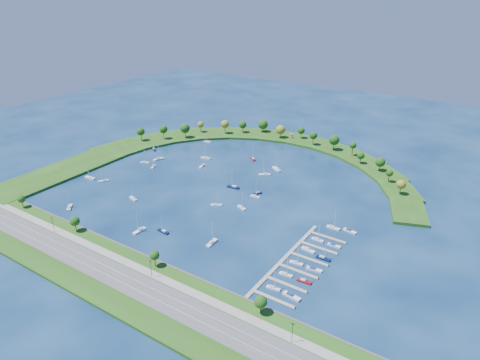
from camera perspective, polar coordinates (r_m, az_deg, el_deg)
The scene contains 40 objects.
ground at distance 325.50m, azimuth -1.22°, elevation -0.74°, with size 700.00×700.00×0.00m, color #072144.
south_shoreline at distance 247.74m, azimuth -17.83°, elevation -10.74°, with size 420.00×43.10×11.60m.
breakwater at distance 386.34m, azimuth -2.80°, elevation 3.60°, with size 286.74×247.64×2.00m.
breakwater_trees at distance 403.46m, azimuth 3.34°, elevation 5.94°, with size 241.66×96.12×14.02m.
harbor_tower at distance 421.75m, azimuth 6.76°, elevation 5.76°, with size 2.60×2.60×4.24m.
dock_system at distance 242.47m, azimuth 7.41°, elevation -10.64°, with size 24.28×82.00×1.60m.
moored_boat_0 at distance 296.96m, azimuth -3.12°, elevation -3.23°, with size 7.56×5.77×11.13m.
moored_boat_1 at distance 270.64m, azimuth -10.01°, elevation -6.59°, with size 8.51×3.15×12.23m.
moored_boat_2 at distance 342.75m, azimuth 3.26°, elevation 0.76°, with size 9.02×7.42×13.55m.
moored_boat_3 at distance 364.49m, azimuth -11.29°, elevation 1.78°, with size 4.33×7.15×10.17m.
moored_boat_4 at distance 314.95m, azimuth -21.43°, elevation -3.32°, with size 7.81×8.13×12.95m.
moored_boat_5 at distance 353.57m, azimuth 4.82°, elevation 1.48°, with size 9.83×7.55×14.49m.
moored_boat_6 at distance 347.73m, azimuth -17.41°, elevation -0.05°, with size 6.15×7.44×11.20m.
moored_boat_7 at distance 308.25m, azimuth 2.01°, elevation -2.11°, with size 7.18×2.52×10.37m.
moored_boat_8 at distance 359.82m, azimuth -4.99°, elevation 1.89°, with size 3.69×8.39×11.92m.
moored_boat_9 at distance 375.94m, azimuth -4.51°, elevation 2.93°, with size 9.11×4.38×12.92m.
moored_boat_10 at distance 378.89m, azimuth -10.64°, elevation 2.75°, with size 5.20×9.46×13.40m.
moored_boat_11 at distance 312.60m, azimuth 2.25°, elevation -1.71°, with size 5.32×7.58×10.97m.
moored_boat_12 at distance 374.25m, azimuth -12.37°, elevation 2.31°, with size 7.88×5.32×11.34m.
moored_boat_13 at distance 314.08m, azimuth -13.82°, elevation -2.32°, with size 8.32×4.41×11.78m.
moored_boat_14 at distance 256.30m, azimuth -3.71°, elevation -8.15°, with size 3.47×9.43×13.55m.
moored_boat_15 at distance 274.19m, azimuth -13.03°, elevation -6.43°, with size 2.96×9.22×13.40m.
moored_boat_16 at distance 401.95m, azimuth -11.19°, elevation 3.99°, with size 7.73×5.90×11.38m.
moored_boat_17 at distance 372.98m, azimuth 1.70°, elevation 2.82°, with size 7.70×6.66×11.76m.
moored_boat_18 at distance 293.33m, azimuth 0.20°, elevation -3.57°, with size 7.76×4.56×11.02m.
moored_boat_19 at distance 321.51m, azimuth -0.89°, elevation -0.89°, with size 9.87×3.66×14.18m.
moored_boat_20 at distance 415.06m, azimuth -4.26°, elevation 5.06°, with size 7.48×3.35×10.63m.
moored_boat_21 at distance 356.17m, azimuth -19.04°, elevation 0.32°, with size 9.36×3.29×13.50m.
docked_boat_0 at distance 223.19m, azimuth 4.37°, elevation -13.86°, with size 7.44×2.90×10.64m.
docked_boat_1 at distance 219.34m, azimuth 6.76°, elevation -14.84°, with size 9.76×3.82×1.94m.
docked_boat_2 at distance 232.55m, azimuth 6.00°, elevation -12.13°, with size 7.45×2.60×10.75m.
docked_boat_3 at distance 229.19m, azimuth 8.40°, elevation -12.91°, with size 7.82×2.79×11.27m.
docked_boat_4 at distance 241.34m, azimuth 7.36°, elevation -10.67°, with size 7.69×2.98×11.02m.
docked_boat_5 at distance 238.13m, azimuth 9.64°, elevation -11.45°, with size 8.92×3.36×1.78m.
docked_boat_6 at distance 252.74m, azimuth 8.91°, elevation -8.97°, with size 8.68×3.58×12.38m.
docked_boat_7 at distance 247.30m, azimuth 10.85°, elevation -9.97°, with size 8.25×2.38×12.09m.
docked_boat_8 at distance 262.78m, azimuth 10.11°, elevation -7.64°, with size 7.39×2.09×10.86m.
docked_boat_9 at distance 259.43m, azimuth 12.18°, elevation -8.38°, with size 7.86×2.38×1.59m.
docked_boat_10 at distance 276.35m, azimuth 12.08°, elevation -6.08°, with size 8.46×2.38×12.42m.
docked_boat_11 at distance 275.44m, azimuth 14.16°, elevation -6.48°, with size 8.70×3.69×1.72m.
Camera 1 is at (167.51, -241.65, 139.64)m, focal length 32.59 mm.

